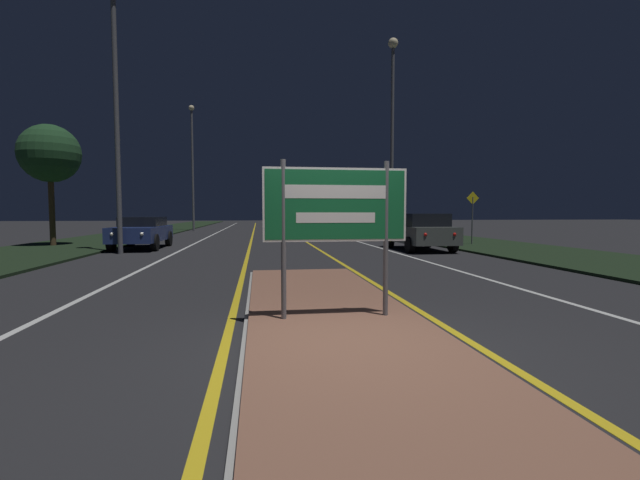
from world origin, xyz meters
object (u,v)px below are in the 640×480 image
Objects in this scene: streetlight_left_far at (192,157)px; streetlight_right_near at (392,112)px; streetlight_left_near at (115,67)px; car_approaching_0 at (142,231)px; highway_sign at (336,211)px; car_receding_1 at (315,225)px; warning_sign at (472,213)px; car_receding_2 at (336,222)px; car_receding_0 at (420,231)px.

streetlight_right_near is at bearing -48.23° from streetlight_left_far.
streetlight_left_near is 2.31× the size of car_approaching_0.
car_receding_1 is (2.69, 22.48, -0.83)m from highway_sign.
streetlight_right_near is at bearing 16.31° from car_approaching_0.
streetlight_right_near is 4.49× the size of warning_sign.
warning_sign is (15.26, -18.27, -4.59)m from streetlight_left_far.
streetlight_right_near reaches higher than car_approaching_0.
warning_sign is at bearing 55.70° from highway_sign.
car_receding_2 is (-0.67, 13.23, -6.23)m from streetlight_right_near.
streetlight_left_far is at bearing 120.75° from car_receding_0.
streetlight_left_far is (-6.42, 31.22, 4.56)m from highway_sign.
streetlight_right_near reaches higher than highway_sign.
streetlight_left_near is at bearing -179.94° from car_receding_0.
streetlight_left_near is 2.44× the size of car_receding_0.
streetlight_right_near is at bearing 25.81° from streetlight_left_near.
highway_sign is 12.42m from car_receding_0.
car_receding_0 is (11.99, -20.15, -5.35)m from streetlight_left_far.
car_receding_2 is at bearing 92.90° from streetlight_right_near.
streetlight_left_near is 15.68m from car_receding_1.
highway_sign is at bearing -124.30° from warning_sign.
streetlight_left_near is 4.10× the size of warning_sign.
car_approaching_0 is (-8.69, -9.00, -0.01)m from car_receding_1.
highway_sign is at bearing -100.40° from car_receding_2.
car_receding_0 is at bearing -150.20° from warning_sign.
streetlight_left_near is at bearing -121.38° from car_receding_2.
car_approaching_0 is at bearing -163.69° from streetlight_right_near.
warning_sign is at bearing -79.30° from car_receding_2.
car_receding_1 is at bearing -43.79° from streetlight_left_far.
warning_sign is (14.83, -0.53, 0.80)m from car_approaching_0.
streetlight_left_near reaches higher than car_approaching_0.
car_receding_2 is at bearing 69.86° from car_receding_1.
streetlight_left_near reaches higher than highway_sign.
streetlight_right_near reaches higher than streetlight_left_far.
highway_sign is at bearing -60.87° from streetlight_left_near.
streetlight_left_near reaches higher than car_receding_2.
car_approaching_0 is (0.17, 2.42, -6.10)m from streetlight_left_near.
car_receding_0 is (-0.67, -5.98, -6.20)m from streetlight_right_near.
highway_sign is 14.78m from car_approaching_0.
highway_sign is at bearing -66.03° from car_approaching_0.
streetlight_left_near is 6.56m from car_approaching_0.
streetlight_right_near is at bearing 69.95° from highway_sign.
streetlight_left_far is at bearing 175.55° from car_receding_2.
car_receding_2 is at bearing -4.45° from streetlight_left_far.
car_receding_2 is at bearing 55.49° from car_approaching_0.
highway_sign is 13.72m from streetlight_left_near.
car_receding_0 is at bearing -96.36° from streetlight_right_near.
streetlight_left_far is 24.24m from warning_sign.
highway_sign is 0.53× the size of car_receding_0.
highway_sign reaches higher than car_receding_2.
car_receding_2 is 0.95× the size of car_approaching_0.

